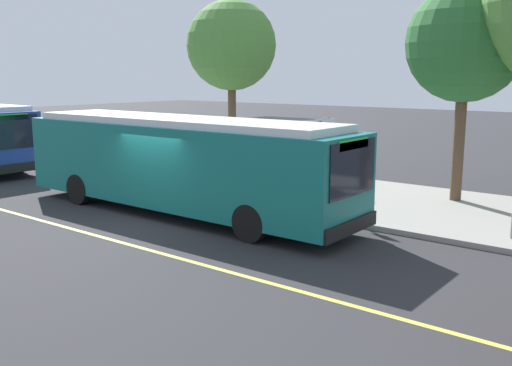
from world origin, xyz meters
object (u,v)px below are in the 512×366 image
transit_bus_main (180,161)px  waiting_bench (293,173)px  pedestrian_commuter (300,174)px  route_sign_post (328,150)px

transit_bus_main → waiting_bench: (0.67, 5.15, -0.98)m
waiting_bench → pedestrian_commuter: (1.83, -2.29, 0.48)m
transit_bus_main → route_sign_post: (3.52, 2.82, 0.34)m
transit_bus_main → waiting_bench: transit_bus_main is taller
pedestrian_commuter → transit_bus_main: bearing=-131.0°
pedestrian_commuter → route_sign_post: bearing=-2.2°
transit_bus_main → pedestrian_commuter: 3.83m
waiting_bench → transit_bus_main: bearing=-97.4°
route_sign_post → pedestrian_commuter: route_sign_post is taller
transit_bus_main → route_sign_post: same height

